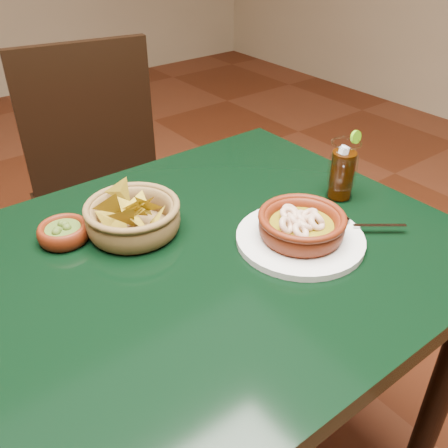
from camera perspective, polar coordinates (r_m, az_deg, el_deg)
dining_table at (r=0.98m, az=-7.33°, el=-10.09°), size 1.20×0.80×0.75m
dining_chair at (r=1.66m, az=-13.29°, el=3.85°), size 0.52×0.52×0.97m
shrimp_plate at (r=0.98m, az=8.83°, el=-0.50°), size 0.32×0.25×0.08m
chip_basket at (r=1.01m, az=-10.37°, el=0.79°), size 0.22×0.22×0.13m
guacamole_ramekin at (r=1.03m, az=-17.87°, el=-0.91°), size 0.12×0.12×0.04m
cola_drink at (r=1.13m, az=13.37°, el=5.93°), size 0.13×0.13×0.15m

